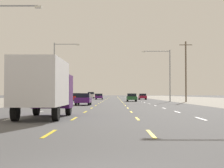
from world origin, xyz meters
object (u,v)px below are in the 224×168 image
Objects in this scene: suv_far_left_distant_a at (91,95)px; streetlight_left_row_1 at (57,67)px; hatchback_far_left_midfar at (77,97)px; box_truck_inner_left_nearest at (44,86)px; sedan_far_right_far at (143,97)px; sedan_inner_left_farther at (99,96)px; streetlight_right_row_1 at (167,71)px; sedan_far_left_distant_b at (94,96)px; sedan_inner_left_near at (83,99)px; sedan_inner_right_mid at (132,97)px; sedan_far_left_farthest at (85,96)px.

suv_far_left_distant_a is 48.48m from streetlight_left_row_1.
box_truck_inner_left_nearest is at bearing -86.05° from hatchback_far_left_midfar.
hatchback_far_left_midfar reaches higher than sedan_far_right_far.
hatchback_far_left_midfar is at bearing -90.15° from suv_far_left_distant_a.
sedan_inner_left_farther is 0.49× the size of streetlight_right_row_1.
sedan_far_left_distant_b is 0.49× the size of streetlight_right_row_1.
box_truck_inner_left_nearest is 68.00m from sedan_far_right_far.
sedan_inner_left_near is 0.49× the size of streetlight_right_row_1.
box_truck_inner_left_nearest is at bearing -99.07° from sedan_far_right_far.
sedan_inner_right_mid is (6.95, 21.69, 0.00)m from sedan_inner_left_near.
sedan_inner_right_mid is 58.63m from sedan_far_left_distant_b.
suv_far_left_distant_a is at bearing 103.04° from sedan_inner_right_mid.
box_truck_inner_left_nearest reaches higher than sedan_inner_right_mid.
sedan_inner_left_near is at bearing 89.70° from box_truck_inner_left_nearest.
sedan_inner_right_mid is at bearing 72.23° from sedan_inner_left_near.
streetlight_right_row_1 is at bearing 55.17° from sedan_inner_left_near.
sedan_far_left_farthest is (-3.81, 1.65, 0.00)m from sedan_inner_left_farther.
sedan_inner_left_farther is 1.00× the size of sedan_far_left_farthest.
sedan_inner_right_mid is 46.24m from suv_far_left_distant_a.
sedan_far_right_far and sedan_far_left_distant_b have the same top height.
sedan_far_left_farthest is 0.92× the size of suv_far_left_distant_a.
sedan_inner_left_farther is 1.00× the size of sedan_far_left_distant_b.
sedan_inner_left_farther is (-0.04, 45.38, 0.00)m from sedan_inner_left_near.
hatchback_far_left_midfar is at bearing -90.16° from sedan_far_left_distant_b.
box_truck_inner_left_nearest reaches higher than sedan_inner_left_farther.
suv_far_left_distant_a is 0.54× the size of streetlight_right_row_1.
sedan_inner_right_mid is 0.92× the size of suv_far_left_distant_a.
sedan_far_left_farthest is at bearing -90.74° from sedan_far_left_distant_b.
sedan_inner_right_mid is 1.00× the size of sedan_far_right_far.
sedan_inner_left_near and sedan_inner_left_farther have the same top height.
sedan_inner_right_mid is at bearing 13.13° from streetlight_left_row_1.
sedan_inner_right_mid is 1.00× the size of sedan_far_left_distant_b.
streetlight_right_row_1 is at bearing -27.36° from sedan_inner_right_mid.
sedan_inner_left_farther is (-6.99, 23.70, 0.00)m from sedan_inner_right_mid.
streetlight_left_row_1 is (-6.20, 42.57, 4.19)m from box_truck_inner_left_nearest.
sedan_inner_left_farther is (3.54, 19.23, -0.03)m from hatchback_far_left_midfar.
sedan_inner_right_mid is 11.45m from hatchback_far_left_midfar.
sedan_far_right_far is (10.72, 67.14, -1.08)m from box_truck_inner_left_nearest.
box_truck_inner_left_nearest reaches higher than sedan_far_left_farthest.
sedan_inner_left_farther is at bearing 106.44° from sedan_inner_right_mid.
box_truck_inner_left_nearest is 1.60× the size of sedan_inner_right_mid.
hatchback_far_left_midfar is 0.43× the size of streetlight_right_row_1.
suv_far_left_distant_a reaches higher than sedan_far_left_distant_b.
sedan_far_right_far is 1.00× the size of sedan_inner_left_farther.
box_truck_inner_left_nearest is 46.22m from sedan_inner_right_mid.
sedan_inner_left_near is 1.00× the size of sedan_inner_right_mid.
streetlight_left_row_1 is at bearing -93.38° from suv_far_left_distant_a.
sedan_inner_left_near is at bearing -71.23° from streetlight_left_row_1.
suv_far_left_distant_a is 0.47× the size of streetlight_left_row_1.
hatchback_far_left_midfar is at bearing 93.95° from box_truck_inner_left_nearest.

